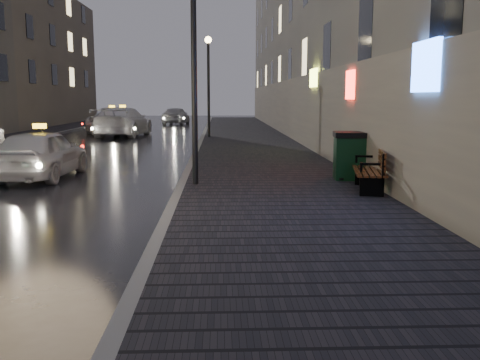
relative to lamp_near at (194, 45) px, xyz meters
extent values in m
plane|color=black|center=(-1.85, -6.00, -3.49)|extent=(120.00, 120.00, 0.00)
cube|color=black|center=(2.05, 15.00, -3.41)|extent=(4.60, 58.00, 0.15)
cube|color=slate|center=(-0.35, 15.00, -3.41)|extent=(0.20, 58.00, 0.15)
cube|color=black|center=(-10.55, 15.00, -3.41)|extent=(2.40, 58.00, 0.15)
cube|color=slate|center=(-9.25, 15.00, -3.41)|extent=(0.20, 58.00, 0.15)
cube|color=#605B54|center=(5.25, 19.00, 3.01)|extent=(1.80, 50.00, 13.00)
cube|color=#6B6051|center=(-15.35, 33.00, 2.01)|extent=(6.00, 22.00, 11.00)
cylinder|color=black|center=(0.00, 0.00, -0.84)|extent=(0.14, 0.14, 5.00)
cylinder|color=black|center=(0.00, 16.00, -0.84)|extent=(0.14, 0.14, 5.00)
sphere|color=#FFD88C|center=(0.00, 16.00, 1.76)|extent=(0.36, 0.36, 0.36)
cube|color=black|center=(3.86, -1.81, -3.13)|extent=(0.52, 0.15, 0.41)
cube|color=black|center=(4.08, -1.85, -2.77)|extent=(0.07, 0.07, 0.72)
cube|color=black|center=(3.81, -1.80, -2.64)|extent=(0.43, 0.13, 0.05)
cube|color=black|center=(4.14, -0.29, -3.13)|extent=(0.52, 0.15, 0.41)
cube|color=black|center=(4.36, -0.34, -2.77)|extent=(0.07, 0.07, 0.72)
cube|color=black|center=(4.09, -0.29, -2.64)|extent=(0.43, 0.13, 0.05)
cube|color=#49250F|center=(4.00, -1.05, -2.90)|extent=(0.96, 1.93, 0.04)
cube|color=#49250F|center=(4.24, -1.10, -2.60)|extent=(0.37, 1.82, 0.41)
cube|color=black|center=(3.95, 0.64, -2.79)|extent=(0.82, 0.82, 1.09)
cube|color=black|center=(3.95, 0.64, -2.18)|extent=(0.88, 0.88, 0.14)
imported|color=#BCBCC3|center=(-4.41, 2.09, -2.79)|extent=(1.84, 4.17, 1.40)
imported|color=white|center=(-5.05, 18.51, -2.65)|extent=(2.92, 5.98, 1.68)
imported|color=#BCBBC2|center=(-6.35, 21.93, -2.69)|extent=(2.96, 5.91, 1.61)
imported|color=#A6A6AE|center=(-3.08, 31.86, -2.76)|extent=(2.27, 4.48, 1.46)
camera|label=1|loc=(0.62, -12.99, -1.23)|focal=40.00mm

